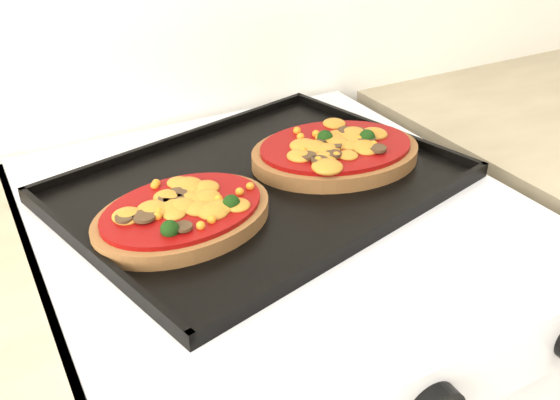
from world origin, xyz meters
TOP-DOWN VIEW (x-y plane):
  - control_panel at (-0.04, 1.39)m, footprint 0.60×0.02m
  - baking_tray at (-0.04, 1.73)m, footprint 0.57×0.48m
  - pizza_left at (-0.17, 1.69)m, footprint 0.25×0.20m
  - pizza_right at (0.08, 1.74)m, footprint 0.27×0.21m

SIDE VIEW (x-z plane):
  - control_panel at x=-0.04m, z-range 0.81..0.90m
  - baking_tray at x=-0.04m, z-range 0.91..0.93m
  - pizza_left at x=-0.17m, z-range 0.92..0.95m
  - pizza_right at x=0.08m, z-range 0.92..0.96m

